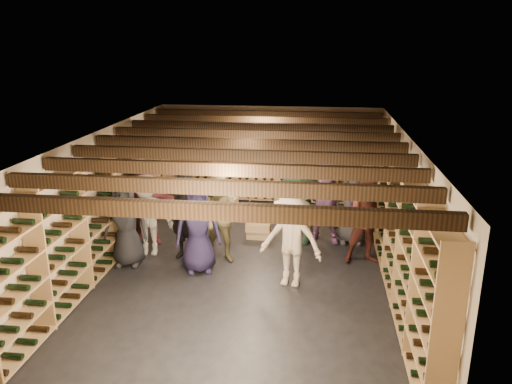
{
  "coord_description": "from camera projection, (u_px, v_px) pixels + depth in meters",
  "views": [
    {
      "loc": [
        1.21,
        -8.35,
        3.99
      ],
      "look_at": [
        0.13,
        0.2,
        1.34
      ],
      "focal_mm": 35.0,
      "sensor_mm": 36.0,
      "label": 1
    }
  ],
  "objects": [
    {
      "name": "person_2",
      "position": [
        221.0,
        219.0,
        9.12
      ],
      "size": [
        0.88,
        0.71,
        1.69
      ],
      "primitive_type": "imported",
      "rotation": [
        0.0,
        0.0,
        -0.09
      ],
      "color": "brown",
      "rests_on": "ground"
    },
    {
      "name": "crate_stack_right",
      "position": [
        259.0,
        226.0,
        10.39
      ],
      "size": [
        0.51,
        0.35,
        0.51
      ],
      "rotation": [
        0.0,
        0.0,
        -0.04
      ],
      "color": "tan",
      "rests_on": "ground"
    },
    {
      "name": "ceiling_joists",
      "position": [
        247.0,
        144.0,
        8.57
      ],
      "size": [
        5.4,
        7.12,
        0.18
      ],
      "color": "black",
      "rests_on": "ground"
    },
    {
      "name": "wine_rack_back",
      "position": [
        269.0,
        160.0,
        12.55
      ],
      "size": [
        4.7,
        0.3,
        2.15
      ],
      "color": "#A98152",
      "rests_on": "ground"
    },
    {
      "name": "ground",
      "position": [
        248.0,
        264.0,
        9.24
      ],
      "size": [
        8.0,
        8.0,
        0.0
      ],
      "primitive_type": "plane",
      "color": "black",
      "rests_on": "ground"
    },
    {
      "name": "ceiling",
      "position": [
        247.0,
        136.0,
        8.53
      ],
      "size": [
        5.5,
        8.0,
        0.01
      ],
      "primitive_type": "cube",
      "color": "beige",
      "rests_on": "walls"
    },
    {
      "name": "person_5",
      "position": [
        145.0,
        205.0,
        9.97
      ],
      "size": [
        1.57,
        0.79,
        1.62
      ],
      "primitive_type": "imported",
      "rotation": [
        0.0,
        0.0,
        0.21
      ],
      "color": "brown",
      "rests_on": "ground"
    },
    {
      "name": "person_11",
      "position": [
        326.0,
        201.0,
        10.05
      ],
      "size": [
        1.69,
        0.79,
        1.75
      ],
      "primitive_type": "imported",
      "rotation": [
        0.0,
        0.0,
        -0.18
      ],
      "color": "#956498",
      "rests_on": "ground"
    },
    {
      "name": "person_10",
      "position": [
        299.0,
        199.0,
        9.99
      ],
      "size": [
        1.1,
        0.49,
        1.84
      ],
      "primitive_type": "imported",
      "rotation": [
        0.0,
        0.0,
        0.04
      ],
      "color": "#264932",
      "rests_on": "ground"
    },
    {
      "name": "person_12",
      "position": [
        353.0,
        204.0,
        10.0
      ],
      "size": [
        0.83,
        0.56,
        1.64
      ],
      "primitive_type": "imported",
      "rotation": [
        0.0,
        0.0,
        -0.04
      ],
      "color": "#38373D",
      "rests_on": "ground"
    },
    {
      "name": "crate_loose",
      "position": [
        298.0,
        225.0,
        10.96
      ],
      "size": [
        0.53,
        0.39,
        0.17
      ],
      "primitive_type": "cube",
      "rotation": [
        0.0,
        0.0,
        0.12
      ],
      "color": "tan",
      "rests_on": "ground"
    },
    {
      "name": "person_0",
      "position": [
        126.0,
        223.0,
        9.0
      ],
      "size": [
        0.84,
        0.59,
        1.63
      ],
      "primitive_type": "imported",
      "rotation": [
        0.0,
        0.0,
        0.09
      ],
      "color": "black",
      "rests_on": "ground"
    },
    {
      "name": "person_3",
      "position": [
        291.0,
        240.0,
        8.24
      ],
      "size": [
        1.16,
        0.81,
        1.63
      ],
      "primitive_type": "imported",
      "rotation": [
        0.0,
        0.0,
        -0.21
      ],
      "color": "beige",
      "rests_on": "ground"
    },
    {
      "name": "crate_stack_left",
      "position": [
        226.0,
        208.0,
        11.48
      ],
      "size": [
        0.56,
        0.43,
        0.51
      ],
      "rotation": [
        0.0,
        0.0,
        -0.21
      ],
      "color": "tan",
      "rests_on": "ground"
    },
    {
      "name": "person_9",
      "position": [
        147.0,
        215.0,
        9.45
      ],
      "size": [
        1.07,
        0.68,
        1.58
      ],
      "primitive_type": "imported",
      "rotation": [
        0.0,
        0.0,
        0.09
      ],
      "color": "#A7A397",
      "rests_on": "ground"
    },
    {
      "name": "person_6",
      "position": [
        198.0,
        228.0,
        8.75
      ],
      "size": [
        0.91,
        0.73,
        1.63
      ],
      "primitive_type": "imported",
      "rotation": [
        0.0,
        0.0,
        0.3
      ],
      "color": "#221D43",
      "rests_on": "ground"
    },
    {
      "name": "person_8",
      "position": [
        369.0,
        219.0,
        9.05
      ],
      "size": [
        0.93,
        0.77,
        1.72
      ],
      "primitive_type": "imported",
      "rotation": [
        0.0,
        0.0,
        0.16
      ],
      "color": "#4E221B",
      "rests_on": "ground"
    },
    {
      "name": "walls",
      "position": [
        247.0,
        203.0,
        8.88
      ],
      "size": [
        5.52,
        8.02,
        2.4
      ],
      "color": "#BBAC91",
      "rests_on": "ground"
    },
    {
      "name": "wine_rack_left",
      "position": [
        110.0,
        204.0,
        9.23
      ],
      "size": [
        0.32,
        7.5,
        2.15
      ],
      "color": "#A98152",
      "rests_on": "ground"
    },
    {
      "name": "wine_rack_right",
      "position": [
        394.0,
        215.0,
        8.62
      ],
      "size": [
        0.32,
        7.5,
        2.15
      ],
      "color": "#A98152",
      "rests_on": "ground"
    },
    {
      "name": "person_1",
      "position": [
        185.0,
        214.0,
        9.2
      ],
      "size": [
        0.77,
        0.65,
        1.79
      ],
      "primitive_type": "imported",
      "rotation": [
        0.0,
        0.0,
        -0.4
      ],
      "color": "black",
      "rests_on": "ground"
    }
  ]
}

